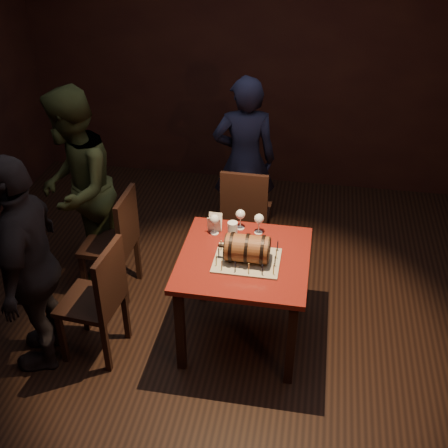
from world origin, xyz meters
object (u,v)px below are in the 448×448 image
Objects in this scene: barrel_cake at (247,249)px; person_left_front at (30,265)px; pub_table at (244,270)px; person_back at (244,161)px; pint_of_ale at (233,232)px; chair_left_rear at (117,238)px; wine_glass_left at (214,220)px; wine_glass_right at (259,220)px; person_left_rear at (76,189)px; chair_left_front at (100,296)px; chair_back at (245,211)px; wine_glass_mid at (240,215)px.

person_left_front is at bearing -164.92° from barrel_cake.
person_back reaches higher than pub_table.
chair_left_rear is at bearing 169.18° from pint_of_ale.
pint_of_ale is (0.14, -0.06, -0.05)m from wine_glass_left.
pint_of_ale is (-0.17, -0.12, -0.05)m from wine_glass_right.
pub_table is 1.57m from person_left_rear.
wine_glass_left is at bearing 135.62° from pub_table.
wine_glass_right is 1.25m from chair_left_front.
person_left_front is at bearing -154.02° from pint_of_ale.
pint_of_ale is 0.10× the size of person_back.
chair_left_rear is 1.37m from person_back.
wine_glass_right is at bearing 79.15° from pub_table.
wine_glass_left is at bearing 157.15° from pint_of_ale.
chair_left_front is 0.51m from person_left_front.
wine_glass_right is at bearing 106.14° from person_left_front.
barrel_cake is 1.09m from chair_back.
person_left_rear is (-1.48, 0.61, -0.02)m from barrel_cake.
person_back is at bearing 100.21° from chair_back.
wine_glass_left is at bearing -8.57° from chair_left_rear.
person_left_rear reaches higher than chair_left_front.
wine_glass_left is at bearing 39.35° from chair_left_front.
pint_of_ale is 0.16× the size of chair_left_rear.
person_left_front is (0.08, -0.99, -0.03)m from person_left_rear.
chair_left_rear is at bearing 159.11° from barrel_cake.
person_left_rear is at bearing 157.61° from barrel_cake.
person_back is at bearing 49.46° from chair_left_rear.
person_back reaches higher than wine_glass_right.
wine_glass_mid is at bearing 78.70° from pint_of_ale.
wine_glass_mid is 0.72m from chair_back.
person_back is at bearing 94.30° from pint_of_ale.
wine_glass_right reaches higher than pint_of_ale.
person_left_rear is at bearing 153.40° from chair_left_rear.
person_left_rear is at bearing 158.80° from pub_table.
wine_glass_left reaches higher than pint_of_ale.
chair_back reaches higher than pub_table.
chair_left_rear reaches higher than wine_glass_mid.
barrel_cake is at bearing -60.95° from pub_table.
chair_left_front is (-0.88, -0.68, -0.34)m from wine_glass_mid.
person_left_front is (-0.29, -0.80, 0.29)m from chair_left_rear.
chair_back is at bearing 57.41° from chair_left_front.
person_left_front reaches higher than wine_glass_mid.
chair_left_rear is (-0.95, -0.60, 0.00)m from chair_back.
wine_glass_left is 0.16m from pint_of_ale.
person_left_rear reaches higher than chair_back.
pint_of_ale is 1.39m from person_left_rear.
person_left_front is (-0.41, -0.10, 0.29)m from chair_left_front.
wine_glass_mid is 1.07× the size of pint_of_ale.
pint_of_ale is 1.21m from person_back.
barrel_cake is 0.21× the size of person_left_rear.
person_left_front is at bearing -131.65° from chair_back.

